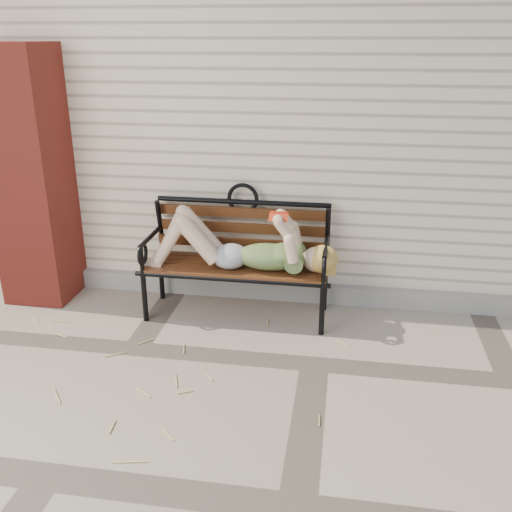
# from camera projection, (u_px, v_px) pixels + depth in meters

# --- Properties ---
(ground) EXTENTS (80.00, 80.00, 0.00)m
(ground) POSITION_uv_depth(u_px,v_px,m) (315.00, 364.00, 3.79)
(ground) COLOR gray
(ground) RESTS_ON ground
(house_wall) EXTENTS (8.00, 4.00, 3.00)m
(house_wall) POSITION_uv_depth(u_px,v_px,m) (338.00, 90.00, 6.00)
(house_wall) COLOR beige
(house_wall) RESTS_ON ground
(foundation_strip) EXTENTS (8.00, 0.10, 0.15)m
(foundation_strip) POSITION_uv_depth(u_px,v_px,m) (323.00, 293.00, 4.65)
(foundation_strip) COLOR gray
(foundation_strip) RESTS_ON ground
(brick_pillar) EXTENTS (0.50, 0.50, 2.00)m
(brick_pillar) POSITION_uv_depth(u_px,v_px,m) (32.00, 178.00, 4.46)
(brick_pillar) COLOR maroon
(brick_pillar) RESTS_ON ground
(garden_bench) EXTENTS (1.52, 0.60, 0.98)m
(garden_bench) POSITION_uv_depth(u_px,v_px,m) (238.00, 245.00, 4.35)
(garden_bench) COLOR black
(garden_bench) RESTS_ON ground
(reading_woman) EXTENTS (1.43, 0.32, 0.45)m
(reading_woman) POSITION_uv_depth(u_px,v_px,m) (237.00, 246.00, 4.22)
(reading_woman) COLOR #0A3D46
(reading_woman) RESTS_ON ground
(straw_scatter) EXTENTS (3.05, 1.62, 0.01)m
(straw_scatter) POSITION_uv_depth(u_px,v_px,m) (102.00, 376.00, 3.64)
(straw_scatter) COLOR tan
(straw_scatter) RESTS_ON ground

